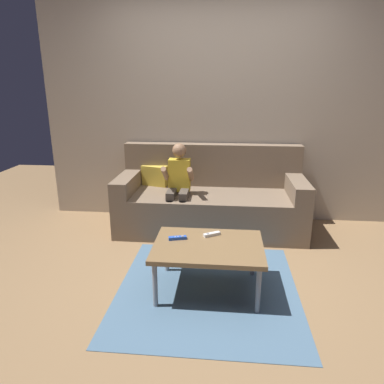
% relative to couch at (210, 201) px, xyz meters
% --- Properties ---
extents(ground_plane, '(8.05, 8.05, 0.00)m').
position_rel_couch_xyz_m(ground_plane, '(0.08, -1.18, -0.31)').
color(ground_plane, olive).
extents(wall_back, '(4.02, 0.05, 2.50)m').
position_rel_couch_xyz_m(wall_back, '(0.08, 0.39, 0.94)').
color(wall_back, '#B2A38E').
rests_on(wall_back, ground).
extents(couch, '(1.99, 0.80, 0.90)m').
position_rel_couch_xyz_m(couch, '(0.00, 0.00, 0.00)').
color(couch, '#75604C').
rests_on(couch, ground).
extents(person_seated_on_couch, '(0.31, 0.39, 0.96)m').
position_rel_couch_xyz_m(person_seated_on_couch, '(-0.32, -0.18, 0.24)').
color(person_seated_on_couch, '#4C4238').
rests_on(person_seated_on_couch, ground).
extents(coffee_table, '(0.83, 0.61, 0.39)m').
position_rel_couch_xyz_m(coffee_table, '(0.04, -1.25, 0.04)').
color(coffee_table, brown).
rests_on(coffee_table, ground).
extents(area_rug, '(1.39, 1.48, 0.01)m').
position_rel_couch_xyz_m(area_rug, '(0.04, -1.25, -0.31)').
color(area_rug, slate).
rests_on(area_rug, ground).
extents(game_remote_blue_near_edge, '(0.14, 0.07, 0.03)m').
position_rel_couch_xyz_m(game_remote_blue_near_edge, '(-0.20, -1.18, 0.09)').
color(game_remote_blue_near_edge, blue).
rests_on(game_remote_blue_near_edge, coffee_table).
extents(game_remote_white_center, '(0.14, 0.10, 0.03)m').
position_rel_couch_xyz_m(game_remote_white_center, '(0.06, -1.08, 0.09)').
color(game_remote_white_center, white).
rests_on(game_remote_white_center, coffee_table).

